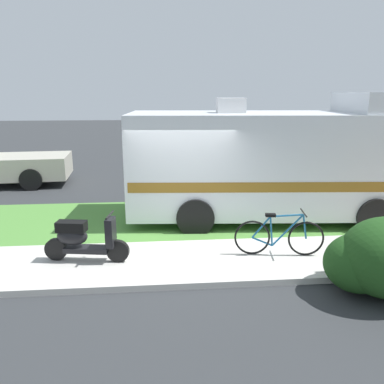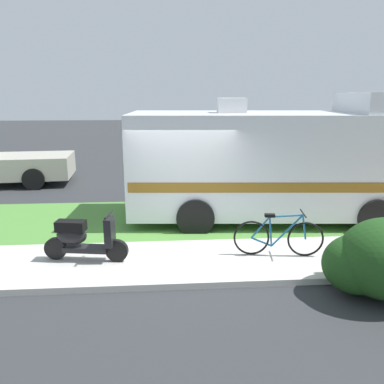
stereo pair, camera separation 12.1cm
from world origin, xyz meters
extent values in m
plane|color=#2D3033|center=(0.00, 0.00, 0.00)|extent=(80.00, 80.00, 0.00)
cube|color=beige|center=(0.00, -1.20, 0.06)|extent=(24.00, 2.00, 0.12)
cube|color=#4C8438|center=(0.00, 1.50, 0.04)|extent=(24.00, 3.40, 0.08)
cube|color=silver|center=(2.44, 1.48, 1.56)|extent=(7.44, 3.01, 2.51)
cube|color=#8C601E|center=(2.44, 1.48, 1.18)|extent=(7.29, 3.02, 0.24)
cube|color=silver|center=(1.35, 1.56, 2.99)|extent=(0.74, 0.65, 0.36)
cylinder|color=black|center=(4.78, 2.51, 0.45)|extent=(0.92, 0.35, 0.90)
cylinder|color=black|center=(4.60, 0.13, 0.45)|extent=(0.92, 0.35, 0.90)
cylinder|color=black|center=(0.53, 2.82, 0.45)|extent=(0.92, 0.35, 0.90)
cylinder|color=black|center=(0.36, 0.44, 0.45)|extent=(0.92, 0.35, 0.90)
cylinder|color=black|center=(-1.30, -1.18, 0.34)|extent=(0.45, 0.17, 0.44)
cylinder|color=black|center=(-2.52, -0.99, 0.34)|extent=(0.45, 0.17, 0.44)
cube|color=black|center=(-1.91, -1.09, 0.36)|extent=(0.89, 0.41, 0.10)
cube|color=black|center=(-2.18, -1.04, 0.82)|extent=(0.59, 0.35, 0.20)
ellipsoid|color=black|center=(-2.18, -1.04, 0.62)|extent=(0.64, 0.39, 0.36)
cube|color=black|center=(-1.43, -1.16, 0.72)|extent=(0.19, 0.34, 0.56)
cylinder|color=black|center=(-1.43, -1.16, 1.07)|extent=(0.11, 0.50, 0.04)
sphere|color=white|center=(-1.43, -1.16, 0.90)|extent=(0.12, 0.12, 0.12)
torus|color=black|center=(2.42, -1.22, 0.48)|extent=(0.72, 0.14, 0.72)
torus|color=black|center=(1.36, -1.07, 0.48)|extent=(0.72, 0.14, 0.72)
cylinder|color=#1E6699|center=(2.05, -1.16, 0.65)|extent=(0.60, 0.12, 0.69)
cylinder|color=#1E6699|center=(1.73, -1.12, 0.62)|extent=(0.10, 0.05, 0.62)
cylinder|color=#1E6699|center=(2.02, -1.16, 0.95)|extent=(0.64, 0.13, 0.09)
cylinder|color=#1E6699|center=(1.56, -1.09, 0.40)|extent=(0.42, 0.09, 0.20)
cylinder|color=#1E6699|center=(1.53, -1.09, 0.70)|extent=(0.37, 0.09, 0.47)
cylinder|color=#1E6699|center=(2.38, -1.21, 0.73)|extent=(0.12, 0.05, 0.51)
cube|color=black|center=(1.70, -1.11, 0.96)|extent=(0.21, 0.13, 0.06)
cylinder|color=black|center=(2.33, -1.20, 1.02)|extent=(0.10, 0.52, 0.03)
cube|color=#B7B29E|center=(-5.32, 6.22, 0.68)|extent=(3.18, 2.20, 0.79)
cylinder|color=black|center=(-4.89, 5.30, 0.38)|extent=(0.78, 0.30, 0.76)
cylinder|color=black|center=(-5.03, 7.19, 0.38)|extent=(0.78, 0.30, 0.76)
ellipsoid|color=#1E4719|center=(2.82, -2.54, 0.55)|extent=(1.17, 1.05, 1.00)
camera|label=1|loc=(-0.49, -8.27, 3.32)|focal=36.39mm
camera|label=2|loc=(-0.37, -8.28, 3.32)|focal=36.39mm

